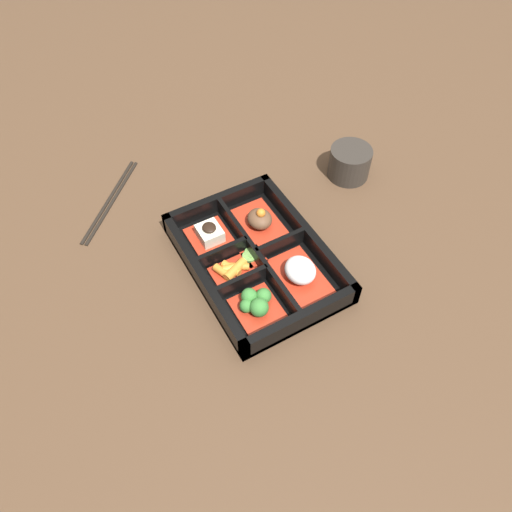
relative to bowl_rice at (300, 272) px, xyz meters
name	(u,v)px	position (x,y,z in m)	size (l,w,h in m)	color
ground_plane	(256,265)	(-0.07, -0.05, -0.03)	(3.00, 3.00, 0.00)	#4C3523
bento_base	(256,263)	(-0.07, -0.05, -0.02)	(0.30, 0.22, 0.01)	black
bento_rim	(255,258)	(-0.07, -0.05, -0.01)	(0.30, 0.22, 0.04)	black
bowl_stew	(260,221)	(-0.13, 0.00, 0.00)	(0.11, 0.07, 0.04)	#B22D19
bowl_rice	(300,272)	(0.00, 0.00, 0.00)	(0.11, 0.07, 0.04)	#B22D19
bowl_tofu	(210,235)	(-0.15, -0.09, -0.01)	(0.08, 0.07, 0.04)	#B22D19
bowl_carrots	(232,270)	(-0.07, -0.09, -0.01)	(0.05, 0.07, 0.02)	#B22D19
bowl_greens	(256,304)	(0.02, -0.09, 0.00)	(0.08, 0.07, 0.04)	#B22D19
bowl_pickles	(252,255)	(-0.08, -0.05, -0.01)	(0.04, 0.04, 0.01)	#B22D19
tea_cup	(350,162)	(-0.18, 0.23, 0.01)	(0.08, 0.08, 0.06)	#2D2823
chopsticks	(110,200)	(-0.34, -0.21, -0.02)	(0.17, 0.17, 0.01)	black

